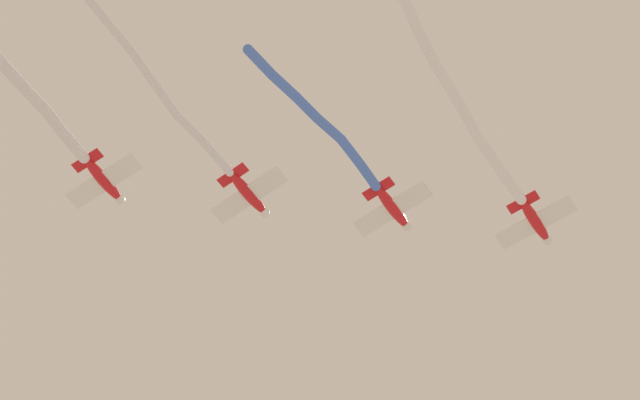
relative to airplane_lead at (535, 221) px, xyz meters
name	(u,v)px	position (x,y,z in m)	size (l,w,h in m)	color
airplane_lead	(535,221)	(0.00, 0.00, 0.00)	(6.23, 5.93, 1.77)	red
smoke_trail_lead	(452,86)	(-9.87, 10.41, 0.04)	(17.59, 17.50, 1.86)	white
airplane_left_wing	(393,208)	(1.74, 11.90, 0.25)	(6.33, 5.82, 1.77)	red
smoke_trail_left_wing	(317,119)	(-4.70, 20.01, 0.00)	(10.10, 13.51, 1.74)	#4C75DB
airplane_right_wing	(249,194)	(3.47, 23.81, 0.50)	(6.39, 5.76, 1.77)	red
smoke_trail_right_wing	(144,70)	(-5.05, 34.05, 1.12)	(14.56, 17.19, 1.92)	white
airplane_slot	(104,180)	(5.21, 35.72, 0.75)	(6.24, 5.92, 1.77)	red
smoke_trail_slot	(3,60)	(-3.68, 44.71, 0.08)	(15.73, 14.93, 2.24)	white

